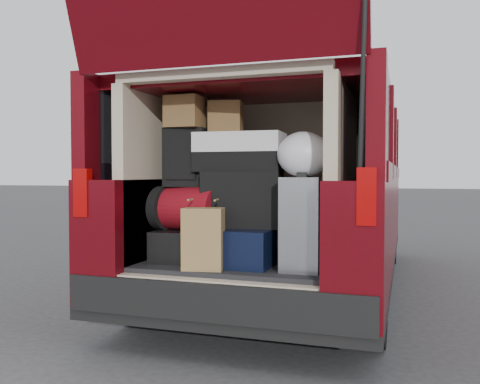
{
  "coord_description": "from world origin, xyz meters",
  "views": [
    {
      "loc": [
        1.05,
        -3.02,
        1.13
      ],
      "look_at": [
        -0.0,
        0.2,
        1.02
      ],
      "focal_mm": 38.0,
      "sensor_mm": 36.0,
      "label": 1
    }
  ],
  "objects_px": {
    "navy_hardshell": "(243,245)",
    "red_duffel": "(189,208)",
    "backpack": "(185,158)",
    "black_hardshell": "(188,244)",
    "silver_roller": "(304,223)",
    "black_soft_case": "(243,199)",
    "twotone_duffel": "(240,152)",
    "kraft_bag": "(203,239)"
  },
  "relations": [
    {
      "from": "navy_hardshell",
      "to": "red_duffel",
      "type": "relative_size",
      "value": 1.21
    },
    {
      "from": "backpack",
      "to": "black_hardshell",
      "type": "bearing_deg",
      "value": 18.15
    },
    {
      "from": "silver_roller",
      "to": "red_duffel",
      "type": "height_order",
      "value": "silver_roller"
    },
    {
      "from": "red_duffel",
      "to": "black_soft_case",
      "type": "distance_m",
      "value": 0.37
    },
    {
      "from": "black_hardshell",
      "to": "red_duffel",
      "type": "xyz_separation_m",
      "value": [
        0.03,
        -0.06,
        0.25
      ]
    },
    {
      "from": "black_soft_case",
      "to": "backpack",
      "type": "distance_m",
      "value": 0.5
    },
    {
      "from": "black_hardshell",
      "to": "silver_roller",
      "type": "xyz_separation_m",
      "value": [
        0.83,
        -0.12,
        0.18
      ]
    },
    {
      "from": "navy_hardshell",
      "to": "twotone_duffel",
      "type": "relative_size",
      "value": 0.94
    },
    {
      "from": "black_hardshell",
      "to": "kraft_bag",
      "type": "distance_m",
      "value": 0.42
    },
    {
      "from": "black_hardshell",
      "to": "red_duffel",
      "type": "relative_size",
      "value": 1.16
    },
    {
      "from": "silver_roller",
      "to": "twotone_duffel",
      "type": "xyz_separation_m",
      "value": [
        -0.46,
        0.14,
        0.45
      ]
    },
    {
      "from": "kraft_bag",
      "to": "backpack",
      "type": "xyz_separation_m",
      "value": [
        -0.26,
        0.32,
        0.51
      ]
    },
    {
      "from": "backpack",
      "to": "twotone_duffel",
      "type": "relative_size",
      "value": 0.69
    },
    {
      "from": "kraft_bag",
      "to": "twotone_duffel",
      "type": "xyz_separation_m",
      "value": [
        0.12,
        0.35,
        0.54
      ]
    },
    {
      "from": "red_duffel",
      "to": "twotone_duffel",
      "type": "xyz_separation_m",
      "value": [
        0.34,
        0.08,
        0.38
      ]
    },
    {
      "from": "kraft_bag",
      "to": "red_duffel",
      "type": "height_order",
      "value": "red_duffel"
    },
    {
      "from": "navy_hardshell",
      "to": "backpack",
      "type": "xyz_separation_m",
      "value": [
        -0.43,
        0.04,
        0.58
      ]
    },
    {
      "from": "backpack",
      "to": "twotone_duffel",
      "type": "distance_m",
      "value": 0.38
    },
    {
      "from": "kraft_bag",
      "to": "silver_roller",
      "type": "bearing_deg",
      "value": 9.41
    },
    {
      "from": "navy_hardshell",
      "to": "backpack",
      "type": "distance_m",
      "value": 0.72
    },
    {
      "from": "black_hardshell",
      "to": "twotone_duffel",
      "type": "xyz_separation_m",
      "value": [
        0.37,
        0.03,
        0.63
      ]
    },
    {
      "from": "red_duffel",
      "to": "black_soft_case",
      "type": "xyz_separation_m",
      "value": [
        0.36,
        0.06,
        0.07
      ]
    },
    {
      "from": "navy_hardshell",
      "to": "silver_roller",
      "type": "relative_size",
      "value": 0.96
    },
    {
      "from": "silver_roller",
      "to": "backpack",
      "type": "relative_size",
      "value": 1.42
    },
    {
      "from": "silver_roller",
      "to": "backpack",
      "type": "distance_m",
      "value": 0.95
    },
    {
      "from": "silver_roller",
      "to": "black_soft_case",
      "type": "xyz_separation_m",
      "value": [
        -0.43,
        0.12,
        0.14
      ]
    },
    {
      "from": "navy_hardshell",
      "to": "kraft_bag",
      "type": "height_order",
      "value": "kraft_bag"
    },
    {
      "from": "red_duffel",
      "to": "backpack",
      "type": "bearing_deg",
      "value": 144.39
    },
    {
      "from": "twotone_duffel",
      "to": "kraft_bag",
      "type": "bearing_deg",
      "value": -111.06
    },
    {
      "from": "navy_hardshell",
      "to": "red_duffel",
      "type": "xyz_separation_m",
      "value": [
        -0.38,
        -0.01,
        0.24
      ]
    },
    {
      "from": "black_hardshell",
      "to": "backpack",
      "type": "height_order",
      "value": "backpack"
    },
    {
      "from": "black_soft_case",
      "to": "black_hardshell",
      "type": "bearing_deg",
      "value": 173.36
    },
    {
      "from": "black_hardshell",
      "to": "red_duffel",
      "type": "distance_m",
      "value": 0.26
    },
    {
      "from": "kraft_bag",
      "to": "black_soft_case",
      "type": "bearing_deg",
      "value": 54.92
    },
    {
      "from": "black_hardshell",
      "to": "twotone_duffel",
      "type": "height_order",
      "value": "twotone_duffel"
    },
    {
      "from": "twotone_duffel",
      "to": "red_duffel",
      "type": "bearing_deg",
      "value": -168.49
    },
    {
      "from": "kraft_bag",
      "to": "backpack",
      "type": "relative_size",
      "value": 0.95
    },
    {
      "from": "silver_roller",
      "to": "twotone_duffel",
      "type": "height_order",
      "value": "twotone_duffel"
    },
    {
      "from": "red_duffel",
      "to": "twotone_duffel",
      "type": "bearing_deg",
      "value": 24.95
    },
    {
      "from": "kraft_bag",
      "to": "twotone_duffel",
      "type": "height_order",
      "value": "twotone_duffel"
    },
    {
      "from": "black_soft_case",
      "to": "twotone_duffel",
      "type": "height_order",
      "value": "twotone_duffel"
    },
    {
      "from": "black_soft_case",
      "to": "twotone_duffel",
      "type": "xyz_separation_m",
      "value": [
        -0.03,
        0.03,
        0.31
      ]
    }
  ]
}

